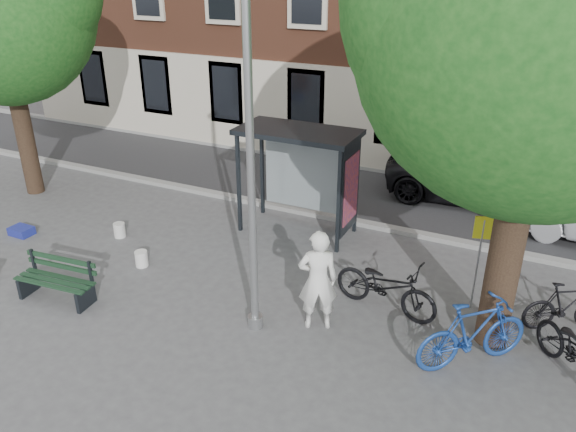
# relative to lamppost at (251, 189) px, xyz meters

# --- Properties ---
(ground) EXTENTS (90.00, 90.00, 0.00)m
(ground) POSITION_rel_lamppost_xyz_m (0.00, 0.00, -2.78)
(ground) COLOR #4C4C4F
(ground) RESTS_ON ground
(road) EXTENTS (40.00, 4.00, 0.01)m
(road) POSITION_rel_lamppost_xyz_m (0.00, 7.00, -2.78)
(road) COLOR #28282B
(road) RESTS_ON ground
(curb_near) EXTENTS (40.00, 0.25, 0.12)m
(curb_near) POSITION_rel_lamppost_xyz_m (0.00, 5.00, -2.72)
(curb_near) COLOR gray
(curb_near) RESTS_ON ground
(curb_far) EXTENTS (40.00, 0.25, 0.12)m
(curb_far) POSITION_rel_lamppost_xyz_m (0.00, 9.00, -2.72)
(curb_far) COLOR gray
(curb_far) RESTS_ON ground
(lamppost) EXTENTS (0.28, 0.35, 6.11)m
(lamppost) POSITION_rel_lamppost_xyz_m (0.00, 0.00, 0.00)
(lamppost) COLOR #9EA0A3
(lamppost) RESTS_ON ground
(tree_right) EXTENTS (5.76, 5.60, 8.20)m
(tree_right) POSITION_rel_lamppost_xyz_m (4.01, 1.38, 2.83)
(tree_right) COLOR black
(tree_right) RESTS_ON ground
(bus_shelter) EXTENTS (2.85, 1.45, 2.62)m
(bus_shelter) POSITION_rel_lamppost_xyz_m (-0.61, 4.11, -0.87)
(bus_shelter) COLOR #1E2328
(bus_shelter) RESTS_ON ground
(painter) EXTENTS (0.86, 0.75, 1.97)m
(painter) POSITION_rel_lamppost_xyz_m (1.01, 0.54, -1.80)
(painter) COLOR white
(painter) RESTS_ON ground
(bench) EXTENTS (1.70, 0.70, 0.85)m
(bench) POSITION_rel_lamppost_xyz_m (-4.02, -0.89, -2.39)
(bench) COLOR #1E2328
(bench) RESTS_ON ground
(bike_a) EXTENTS (2.20, 1.08, 1.11)m
(bike_a) POSITION_rel_lamppost_xyz_m (2.00, 1.57, -2.23)
(bike_a) COLOR black
(bike_a) RESTS_ON ground
(bike_b) EXTENTS (1.92, 1.87, 1.26)m
(bike_b) POSITION_rel_lamppost_xyz_m (3.76, 0.66, -2.16)
(bike_b) COLOR navy
(bike_b) RESTS_ON ground
(bike_d) EXTENTS (1.65, 1.23, 0.99)m
(bike_d) POSITION_rel_lamppost_xyz_m (5.15, 2.44, -2.29)
(bike_d) COLOR black
(bike_d) RESTS_ON ground
(car_dark) EXTENTS (5.47, 2.75, 1.48)m
(car_dark) POSITION_rel_lamppost_xyz_m (2.87, 8.07, -2.04)
(car_dark) COLOR black
(car_dark) RESTS_ON ground
(blue_crate) EXTENTS (0.56, 0.41, 0.20)m
(blue_crate) POSITION_rel_lamppost_xyz_m (-7.06, 0.82, -2.68)
(blue_crate) COLOR navy
(blue_crate) RESTS_ON ground
(bucket_a) EXTENTS (0.37, 0.37, 0.36)m
(bucket_a) POSITION_rel_lamppost_xyz_m (-3.37, 0.89, -2.60)
(bucket_a) COLOR white
(bucket_a) RESTS_ON ground
(bucket_c) EXTENTS (0.35, 0.35, 0.36)m
(bucket_c) POSITION_rel_lamppost_xyz_m (-4.79, 1.79, -2.60)
(bucket_c) COLOR silver
(bucket_c) RESTS_ON ground
(notice_sign) EXTENTS (0.34, 0.12, 1.97)m
(notice_sign) POSITION_rel_lamppost_xyz_m (3.51, 2.39, -1.34)
(notice_sign) COLOR #9EA0A3
(notice_sign) RESTS_ON ground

